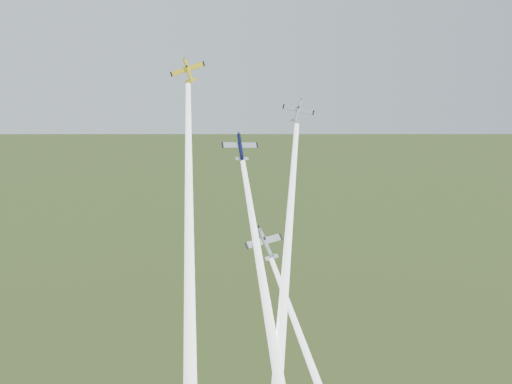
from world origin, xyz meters
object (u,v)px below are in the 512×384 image
Objects in this scene: plane_navy at (240,147)px; plane_silver_right at (298,111)px; plane_yellow at (188,70)px; plane_silver_low at (266,243)px.

plane_navy is 1.12× the size of plane_silver_right.
plane_yellow reaches higher than plane_navy.
plane_silver_right is at bearing 25.64° from plane_silver_low.
plane_navy reaches higher than plane_silver_low.
plane_yellow is 0.94× the size of plane_navy.
plane_navy is at bearing -143.37° from plane_silver_right.
plane_silver_right reaches higher than plane_silver_low.
plane_yellow is 36.73m from plane_silver_low.
plane_navy is 14.70m from plane_silver_right.
plane_yellow is at bearing 160.80° from plane_navy.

